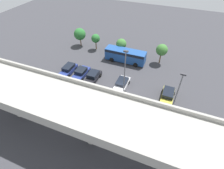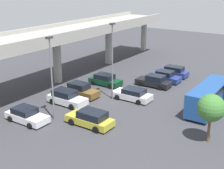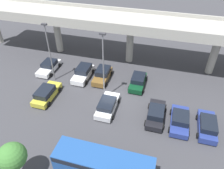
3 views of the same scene
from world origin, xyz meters
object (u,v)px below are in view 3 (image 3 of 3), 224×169
at_px(lamp_post_near_aisle, 49,49).
at_px(parked_car_5, 138,81).
at_px(parked_car_1, 46,93).
at_px(parked_car_8, 207,126).
at_px(tree_front_left, 12,157).
at_px(parked_car_3, 103,75).
at_px(lamp_post_mid_lot, 103,63).
at_px(parked_car_6, 156,114).
at_px(parked_car_4, 107,105).
at_px(shuttle_bus, 103,165).
at_px(parked_car_2, 83,73).
at_px(parked_car_0, 49,67).
at_px(parked_car_7, 180,120).

bearing_deg(lamp_post_near_aisle, parked_car_5, 9.37).
relative_size(parked_car_1, parked_car_8, 1.07).
bearing_deg(parked_car_8, tree_front_left, 122.31).
relative_size(parked_car_3, parked_car_8, 0.99).
bearing_deg(parked_car_5, lamp_post_mid_lot, -45.64).
bearing_deg(parked_car_6, parked_car_4, 90.97).
bearing_deg(parked_car_1, shuttle_bus, -128.59).
relative_size(lamp_post_mid_lot, tree_front_left, 2.05).
height_order(parked_car_5, parked_car_8, parked_car_8).
bearing_deg(parked_car_4, parked_car_5, -24.67).
distance_m(parked_car_1, parked_car_3, 8.30).
relative_size(parked_car_2, parked_car_4, 1.00).
relative_size(parked_car_5, parked_car_6, 0.95).
height_order(parked_car_0, parked_car_3, parked_car_3).
bearing_deg(parked_car_0, parked_car_2, 87.36).
bearing_deg(parked_car_3, tree_front_left, -8.56).
xyz_separation_m(parked_car_0, lamp_post_mid_lot, (10.05, -3.71, 4.56)).
bearing_deg(parked_car_3, parked_car_6, 55.22).
xyz_separation_m(parked_car_1, parked_car_4, (8.28, 0.05, -0.06)).
relative_size(parked_car_0, parked_car_4, 0.98).
bearing_deg(parked_car_8, lamp_post_mid_lot, 79.42).
xyz_separation_m(parked_car_2, parked_car_6, (11.28, -5.52, -0.05)).
distance_m(parked_car_6, parked_car_8, 5.67).
xyz_separation_m(shuttle_bus, lamp_post_near_aisle, (-11.40, 12.31, 3.30)).
height_order(parked_car_1, lamp_post_near_aisle, lamp_post_near_aisle).
height_order(parked_car_3, tree_front_left, tree_front_left).
xyz_separation_m(parked_car_8, tree_front_left, (-16.55, -10.46, 2.46)).
bearing_deg(parked_car_2, parked_car_4, 43.91).
height_order(parked_car_6, lamp_post_near_aisle, lamp_post_near_aisle).
height_order(parked_car_0, lamp_post_mid_lot, lamp_post_mid_lot).
distance_m(parked_car_6, lamp_post_mid_lot, 8.55).
height_order(parked_car_0, parked_car_6, parked_car_6).
height_order(parked_car_1, parked_car_5, parked_car_1).
height_order(parked_car_0, parked_car_7, parked_car_7).
xyz_separation_m(parked_car_8, shuttle_bus, (-9.36, -8.21, 0.93)).
xyz_separation_m(parked_car_4, parked_car_6, (5.87, 0.10, 0.05)).
bearing_deg(parked_car_7, parked_car_8, -90.86).
relative_size(parked_car_3, parked_car_5, 1.00).
bearing_deg(parked_car_5, parked_car_2, -88.08).
height_order(parked_car_1, parked_car_2, parked_car_2).
height_order(parked_car_5, lamp_post_mid_lot, lamp_post_mid_lot).
height_order(parked_car_2, parked_car_4, parked_car_2).
height_order(parked_car_3, parked_car_6, parked_car_3).
height_order(parked_car_8, shuttle_bus, shuttle_bus).
bearing_deg(tree_front_left, lamp_post_mid_lot, 73.00).
bearing_deg(parked_car_2, lamp_post_near_aisle, -66.05).
height_order(parked_car_4, shuttle_bus, shuttle_bus).
bearing_deg(parked_car_0, parked_car_3, 90.30).
bearing_deg(parked_car_0, lamp_post_mid_lot, 69.76).
bearing_deg(parked_car_6, parked_car_7, -95.03).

